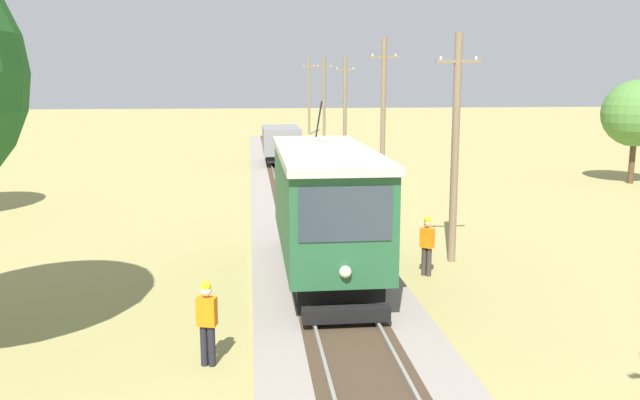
{
  "coord_description": "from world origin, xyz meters",
  "views": [
    {
      "loc": [
        -2.08,
        -5.56,
        5.69
      ],
      "look_at": [
        -0.04,
        13.24,
        2.19
      ],
      "focal_mm": 36.31,
      "sensor_mm": 36.0,
      "label": 1
    }
  ],
  "objects_px": {
    "utility_pole_horizon": "(309,95)",
    "tree_left_far": "(636,113)",
    "utility_pole_distant": "(324,101)",
    "utility_pole_mid": "(383,118)",
    "utility_pole_far": "(345,110)",
    "track_worker": "(207,319)",
    "red_tram": "(325,206)",
    "freight_car": "(281,143)",
    "gravel_pile": "(353,162)",
    "utility_pole_near_tram": "(455,147)",
    "second_worker": "(427,243)"
  },
  "relations": [
    {
      "from": "red_tram",
      "to": "gravel_pile",
      "type": "bearing_deg",
      "value": 78.98
    },
    {
      "from": "utility_pole_distant",
      "to": "track_worker",
      "type": "xyz_separation_m",
      "value": [
        -7.26,
        -42.61,
        -2.99
      ]
    },
    {
      "from": "second_worker",
      "to": "gravel_pile",
      "type": "bearing_deg",
      "value": 35.39
    },
    {
      "from": "utility_pole_mid",
      "to": "gravel_pile",
      "type": "height_order",
      "value": "utility_pole_mid"
    },
    {
      "from": "utility_pole_mid",
      "to": "tree_left_far",
      "type": "xyz_separation_m",
      "value": [
        14.89,
        3.3,
        -0.05
      ]
    },
    {
      "from": "freight_car",
      "to": "utility_pole_far",
      "type": "distance_m",
      "value": 4.79
    },
    {
      "from": "utility_pole_near_tram",
      "to": "utility_pole_far",
      "type": "xyz_separation_m",
      "value": [
        0.0,
        23.5,
        0.07
      ]
    },
    {
      "from": "utility_pole_distant",
      "to": "utility_pole_near_tram",
      "type": "bearing_deg",
      "value": -90.0
    },
    {
      "from": "utility_pole_near_tram",
      "to": "utility_pole_far",
      "type": "height_order",
      "value": "utility_pole_far"
    },
    {
      "from": "utility_pole_horizon",
      "to": "utility_pole_far",
      "type": "bearing_deg",
      "value": -90.0
    },
    {
      "from": "gravel_pile",
      "to": "red_tram",
      "type": "bearing_deg",
      "value": -101.02
    },
    {
      "from": "utility_pole_near_tram",
      "to": "track_worker",
      "type": "height_order",
      "value": "utility_pole_near_tram"
    },
    {
      "from": "utility_pole_mid",
      "to": "utility_pole_distant",
      "type": "relative_size",
      "value": 0.99
    },
    {
      "from": "gravel_pile",
      "to": "tree_left_far",
      "type": "relative_size",
      "value": 0.46
    },
    {
      "from": "red_tram",
      "to": "freight_car",
      "type": "height_order",
      "value": "red_tram"
    },
    {
      "from": "gravel_pile",
      "to": "tree_left_far",
      "type": "distance_m",
      "value": 16.7
    },
    {
      "from": "utility_pole_near_tram",
      "to": "utility_pole_distant",
      "type": "distance_m",
      "value": 35.6
    },
    {
      "from": "utility_pole_distant",
      "to": "utility_pole_mid",
      "type": "bearing_deg",
      "value": -90.0
    },
    {
      "from": "utility_pole_far",
      "to": "track_worker",
      "type": "bearing_deg",
      "value": -103.39
    },
    {
      "from": "gravel_pile",
      "to": "utility_pole_mid",
      "type": "bearing_deg",
      "value": -91.44
    },
    {
      "from": "red_tram",
      "to": "utility_pole_distant",
      "type": "bearing_deg",
      "value": 83.47
    },
    {
      "from": "track_worker",
      "to": "utility_pole_distant",
      "type": "bearing_deg",
      "value": 5.15
    },
    {
      "from": "utility_pole_horizon",
      "to": "tree_left_far",
      "type": "distance_m",
      "value": 38.36
    },
    {
      "from": "red_tram",
      "to": "utility_pole_distant",
      "type": "height_order",
      "value": "utility_pole_distant"
    },
    {
      "from": "utility_pole_mid",
      "to": "second_worker",
      "type": "relative_size",
      "value": 4.32
    },
    {
      "from": "gravel_pile",
      "to": "second_worker",
      "type": "bearing_deg",
      "value": -93.68
    },
    {
      "from": "utility_pole_horizon",
      "to": "second_worker",
      "type": "height_order",
      "value": "utility_pole_horizon"
    },
    {
      "from": "utility_pole_near_tram",
      "to": "tree_left_far",
      "type": "height_order",
      "value": "utility_pole_near_tram"
    },
    {
      "from": "track_worker",
      "to": "second_worker",
      "type": "height_order",
      "value": "same"
    },
    {
      "from": "freight_car",
      "to": "utility_pole_mid",
      "type": "height_order",
      "value": "utility_pole_mid"
    },
    {
      "from": "red_tram",
      "to": "utility_pole_distant",
      "type": "distance_m",
      "value": 37.45
    },
    {
      "from": "utility_pole_distant",
      "to": "tree_left_far",
      "type": "bearing_deg",
      "value": -54.99
    },
    {
      "from": "utility_pole_mid",
      "to": "gravel_pile",
      "type": "relative_size",
      "value": 2.92
    },
    {
      "from": "gravel_pile",
      "to": "utility_pole_far",
      "type": "bearing_deg",
      "value": 98.28
    },
    {
      "from": "second_worker",
      "to": "utility_pole_horizon",
      "type": "bearing_deg",
      "value": 37.71
    },
    {
      "from": "track_worker",
      "to": "utility_pole_mid",
      "type": "bearing_deg",
      "value": -7.09
    },
    {
      "from": "utility_pole_horizon",
      "to": "utility_pole_near_tram",
      "type": "bearing_deg",
      "value": -90.0
    },
    {
      "from": "utility_pole_far",
      "to": "utility_pole_horizon",
      "type": "bearing_deg",
      "value": 90.0
    },
    {
      "from": "red_tram",
      "to": "utility_pole_horizon",
      "type": "distance_m",
      "value": 51.48
    },
    {
      "from": "utility_pole_mid",
      "to": "red_tram",
      "type": "bearing_deg",
      "value": -108.66
    },
    {
      "from": "utility_pole_horizon",
      "to": "red_tram",
      "type": "bearing_deg",
      "value": -94.75
    },
    {
      "from": "freight_car",
      "to": "tree_left_far",
      "type": "height_order",
      "value": "tree_left_far"
    },
    {
      "from": "freight_car",
      "to": "utility_pole_distant",
      "type": "bearing_deg",
      "value": 70.11
    },
    {
      "from": "second_worker",
      "to": "tree_left_far",
      "type": "distance_m",
      "value": 22.77
    },
    {
      "from": "utility_pole_mid",
      "to": "utility_pole_horizon",
      "type": "relative_size",
      "value": 0.94
    },
    {
      "from": "utility_pole_far",
      "to": "utility_pole_horizon",
      "type": "height_order",
      "value": "utility_pole_horizon"
    },
    {
      "from": "freight_car",
      "to": "utility_pole_far",
      "type": "relative_size",
      "value": 0.72
    },
    {
      "from": "gravel_pile",
      "to": "track_worker",
      "type": "distance_m",
      "value": 29.65
    },
    {
      "from": "track_worker",
      "to": "second_worker",
      "type": "distance_m",
      "value": 8.19
    },
    {
      "from": "utility_pole_distant",
      "to": "red_tram",
      "type": "bearing_deg",
      "value": -96.53
    }
  ]
}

